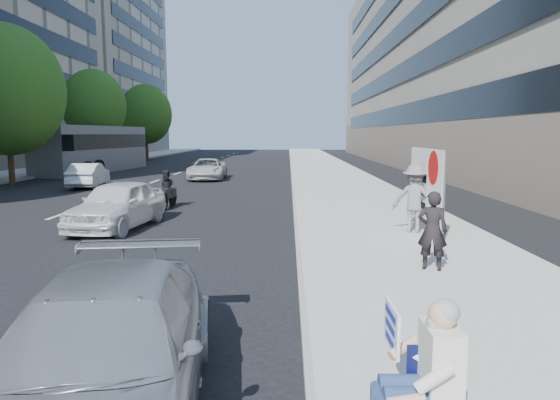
{
  "coord_description": "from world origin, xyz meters",
  "views": [
    {
      "loc": [
        1.22,
        -8.59,
        2.72
      ],
      "look_at": [
        1.02,
        3.3,
        1.15
      ],
      "focal_mm": 32.0,
      "sensor_mm": 36.0,
      "label": 1
    }
  ],
  "objects_px": {
    "white_sedan_far": "(208,169)",
    "bus": "(95,149)",
    "white_sedan_near": "(118,204)",
    "parked_sedan": "(103,356)",
    "pedestrian_woman": "(432,231)",
    "white_sedan_mid": "(89,175)",
    "jogger": "(415,199)",
    "motorcycle": "(168,191)",
    "seated_protester": "(423,369)",
    "protest_banner": "(426,185)"
  },
  "relations": [
    {
      "from": "bus",
      "to": "jogger",
      "type": "bearing_deg",
      "value": -45.07
    },
    {
      "from": "white_sedan_far",
      "to": "protest_banner",
      "type": "bearing_deg",
      "value": -66.05
    },
    {
      "from": "white_sedan_near",
      "to": "parked_sedan",
      "type": "bearing_deg",
      "value": -64.61
    },
    {
      "from": "white_sedan_near",
      "to": "motorcycle",
      "type": "distance_m",
      "value": 4.01
    },
    {
      "from": "pedestrian_woman",
      "to": "white_sedan_near",
      "type": "distance_m",
      "value": 9.1
    },
    {
      "from": "parked_sedan",
      "to": "motorcycle",
      "type": "distance_m",
      "value": 14.1
    },
    {
      "from": "protest_banner",
      "to": "white_sedan_near",
      "type": "xyz_separation_m",
      "value": [
        -8.52,
        1.25,
        -0.7
      ]
    },
    {
      "from": "white_sedan_near",
      "to": "white_sedan_mid",
      "type": "height_order",
      "value": "white_sedan_near"
    },
    {
      "from": "pedestrian_woman",
      "to": "white_sedan_far",
      "type": "relative_size",
      "value": 0.34
    },
    {
      "from": "white_sedan_mid",
      "to": "bus",
      "type": "distance_m",
      "value": 11.46
    },
    {
      "from": "white_sedan_mid",
      "to": "parked_sedan",
      "type": "bearing_deg",
      "value": 104.41
    },
    {
      "from": "seated_protester",
      "to": "white_sedan_far",
      "type": "distance_m",
      "value": 26.88
    },
    {
      "from": "seated_protester",
      "to": "jogger",
      "type": "bearing_deg",
      "value": 76.33
    },
    {
      "from": "white_sedan_far",
      "to": "bus",
      "type": "distance_m",
      "value": 11.11
    },
    {
      "from": "white_sedan_near",
      "to": "motorcycle",
      "type": "xyz_separation_m",
      "value": [
        0.49,
        3.98,
        -0.06
      ]
    },
    {
      "from": "white_sedan_near",
      "to": "protest_banner",
      "type": "bearing_deg",
      "value": -1.04
    },
    {
      "from": "motorcycle",
      "to": "bus",
      "type": "relative_size",
      "value": 0.17
    },
    {
      "from": "white_sedan_near",
      "to": "white_sedan_mid",
      "type": "bearing_deg",
      "value": 122.77
    },
    {
      "from": "pedestrian_woman",
      "to": "bus",
      "type": "relative_size",
      "value": 0.12
    },
    {
      "from": "bus",
      "to": "white_sedan_near",
      "type": "bearing_deg",
      "value": -59.38
    },
    {
      "from": "white_sedan_mid",
      "to": "white_sedan_far",
      "type": "xyz_separation_m",
      "value": [
        5.39,
        4.61,
        -0.0
      ]
    },
    {
      "from": "protest_banner",
      "to": "white_sedan_near",
      "type": "height_order",
      "value": "protest_banner"
    },
    {
      "from": "white_sedan_near",
      "to": "white_sedan_far",
      "type": "bearing_deg",
      "value": 97.03
    },
    {
      "from": "seated_protester",
      "to": "pedestrian_woman",
      "type": "xyz_separation_m",
      "value": [
        1.67,
        5.57,
        0.03
      ]
    },
    {
      "from": "protest_banner",
      "to": "parked_sedan",
      "type": "distance_m",
      "value": 10.13
    },
    {
      "from": "white_sedan_near",
      "to": "motorcycle",
      "type": "bearing_deg",
      "value": 90.31
    },
    {
      "from": "pedestrian_woman",
      "to": "motorcycle",
      "type": "xyz_separation_m",
      "value": [
        -7.19,
        8.87,
        -0.27
      ]
    },
    {
      "from": "pedestrian_woman",
      "to": "white_sedan_near",
      "type": "relative_size",
      "value": 0.37
    },
    {
      "from": "jogger",
      "to": "white_sedan_far",
      "type": "bearing_deg",
      "value": -43.55
    },
    {
      "from": "protest_banner",
      "to": "bus",
      "type": "bearing_deg",
      "value": 127.32
    },
    {
      "from": "jogger",
      "to": "motorcycle",
      "type": "distance_m",
      "value": 9.36
    },
    {
      "from": "seated_protester",
      "to": "jogger",
      "type": "distance_m",
      "value": 9.51
    },
    {
      "from": "white_sedan_near",
      "to": "bus",
      "type": "relative_size",
      "value": 0.33
    },
    {
      "from": "jogger",
      "to": "protest_banner",
      "type": "distance_m",
      "value": 0.44
    },
    {
      "from": "seated_protester",
      "to": "white_sedan_far",
      "type": "xyz_separation_m",
      "value": [
        -5.94,
        26.22,
        -0.25
      ]
    },
    {
      "from": "protest_banner",
      "to": "white_sedan_near",
      "type": "relative_size",
      "value": 0.75
    },
    {
      "from": "protest_banner",
      "to": "white_sedan_far",
      "type": "xyz_separation_m",
      "value": [
        -8.45,
        17.01,
        -0.78
      ]
    },
    {
      "from": "seated_protester",
      "to": "white_sedan_mid",
      "type": "bearing_deg",
      "value": 117.67
    },
    {
      "from": "seated_protester",
      "to": "pedestrian_woman",
      "type": "bearing_deg",
      "value": 73.33
    },
    {
      "from": "pedestrian_woman",
      "to": "white_sedan_far",
      "type": "xyz_separation_m",
      "value": [
        -7.61,
        20.65,
        -0.28
      ]
    },
    {
      "from": "white_sedan_near",
      "to": "white_sedan_far",
      "type": "relative_size",
      "value": 0.91
    },
    {
      "from": "jogger",
      "to": "protest_banner",
      "type": "xyz_separation_m",
      "value": [
        0.26,
        -0.03,
        0.36
      ]
    },
    {
      "from": "bus",
      "to": "white_sedan_far",
      "type": "bearing_deg",
      "value": -25.76
    },
    {
      "from": "protest_banner",
      "to": "jogger",
      "type": "bearing_deg",
      "value": 173.93
    },
    {
      "from": "white_sedan_mid",
      "to": "motorcycle",
      "type": "distance_m",
      "value": 9.23
    },
    {
      "from": "jogger",
      "to": "parked_sedan",
      "type": "bearing_deg",
      "value": 80.45
    },
    {
      "from": "seated_protester",
      "to": "white_sedan_mid",
      "type": "distance_m",
      "value": 24.4
    },
    {
      "from": "pedestrian_woman",
      "to": "protest_banner",
      "type": "relative_size",
      "value": 0.49
    },
    {
      "from": "parked_sedan",
      "to": "jogger",
      "type": "bearing_deg",
      "value": 52.54
    },
    {
      "from": "protest_banner",
      "to": "white_sedan_far",
      "type": "bearing_deg",
      "value": 116.43
    }
  ]
}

